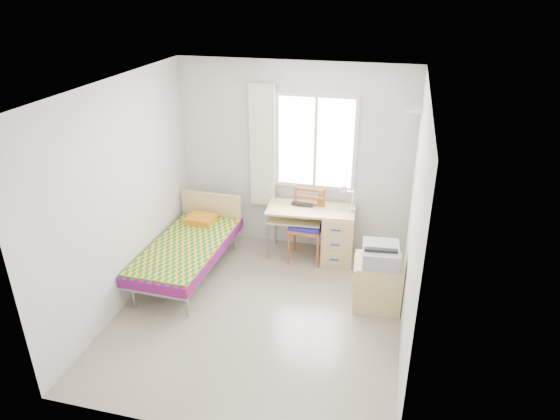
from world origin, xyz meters
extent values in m
plane|color=#BCAD93|center=(0.00, 0.00, 0.00)|extent=(3.50, 3.50, 0.00)
plane|color=white|center=(0.00, 0.00, 2.60)|extent=(3.50, 3.50, 0.00)
plane|color=silver|center=(0.00, 1.75, 1.30)|extent=(3.20, 0.00, 3.20)
plane|color=silver|center=(-1.60, 0.00, 1.30)|extent=(0.00, 3.50, 3.50)
plane|color=silver|center=(1.60, 0.00, 1.30)|extent=(0.00, 3.50, 3.50)
cube|color=white|center=(0.30, 1.73, 1.55)|extent=(1.10, 0.04, 1.30)
cube|color=white|center=(0.30, 1.72, 1.55)|extent=(1.00, 0.02, 1.20)
cube|color=white|center=(0.30, 1.72, 1.55)|extent=(0.04, 0.02, 1.20)
cube|color=#F5F1CA|center=(-0.42, 1.68, 1.45)|extent=(0.35, 0.05, 1.70)
cube|color=white|center=(1.49, 1.40, 2.15)|extent=(0.20, 0.32, 0.03)
cube|color=#95989D|center=(-1.12, 0.54, 0.31)|extent=(0.88, 1.85, 0.05)
cube|color=red|center=(-1.12, 0.54, 0.38)|extent=(0.92, 1.87, 0.13)
cube|color=#EBA410|center=(-1.12, 0.52, 0.46)|extent=(0.90, 1.75, 0.03)
cube|color=tan|center=(-1.12, 1.43, 0.55)|extent=(0.88, 0.08, 0.50)
cube|color=orange|center=(-1.17, 1.16, 0.52)|extent=(0.38, 0.32, 0.09)
cylinder|color=#95989D|center=(-1.46, -0.27, 0.15)|extent=(0.04, 0.04, 0.29)
cylinder|color=#95989D|center=(-0.78, 1.36, 0.15)|extent=(0.04, 0.04, 0.29)
cube|color=tan|center=(0.32, 1.41, 0.72)|extent=(1.21, 0.62, 0.03)
cube|color=tan|center=(0.70, 1.41, 0.35)|extent=(0.45, 0.55, 0.70)
cube|color=tan|center=(0.10, 1.41, 0.57)|extent=(0.75, 0.55, 0.02)
cylinder|color=#95989D|center=(-0.23, 1.19, 0.35)|extent=(0.03, 0.03, 0.70)
cylinder|color=#95989D|center=(-0.23, 1.63, 0.35)|extent=(0.03, 0.03, 0.70)
cube|color=#96391D|center=(0.28, 1.32, 0.49)|extent=(0.46, 0.46, 0.04)
cube|color=#1A1A92|center=(0.28, 1.32, 0.52)|extent=(0.43, 0.43, 0.04)
cube|color=#96391D|center=(0.28, 1.51, 0.79)|extent=(0.39, 0.05, 0.43)
cylinder|color=#96391D|center=(0.08, 1.12, 0.24)|extent=(0.03, 0.03, 0.49)
cylinder|color=#96391D|center=(0.47, 1.51, 0.50)|extent=(0.04, 0.04, 1.00)
cube|color=tan|center=(1.29, 0.48, 0.30)|extent=(0.58, 0.54, 0.59)
cube|color=tan|center=(1.02, 0.48, 0.43)|extent=(0.05, 0.44, 0.22)
cube|color=tan|center=(1.02, 0.48, 0.18)|extent=(0.05, 0.44, 0.22)
cube|color=#AEB0B6|center=(1.30, 0.47, 0.69)|extent=(0.45, 0.51, 0.19)
cube|color=black|center=(1.30, 0.47, 0.79)|extent=(0.35, 0.41, 0.02)
imported|color=black|center=(0.18, 1.44, 0.74)|extent=(0.31, 0.21, 0.02)
cylinder|color=orange|center=(0.41, 1.57, 0.78)|extent=(0.08, 0.08, 0.09)
cylinder|color=white|center=(0.86, 1.48, 0.75)|extent=(0.10, 0.10, 0.03)
cylinder|color=white|center=(0.86, 1.48, 0.89)|extent=(0.02, 0.12, 0.28)
cylinder|color=white|center=(0.84, 1.40, 1.04)|extent=(0.13, 0.24, 0.11)
cone|color=white|center=(0.76, 1.30, 1.07)|extent=(0.15, 0.16, 0.13)
imported|color=gray|center=(0.16, 1.45, 0.59)|extent=(0.19, 0.24, 0.02)
camera|label=1|loc=(1.38, -4.56, 3.55)|focal=32.00mm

